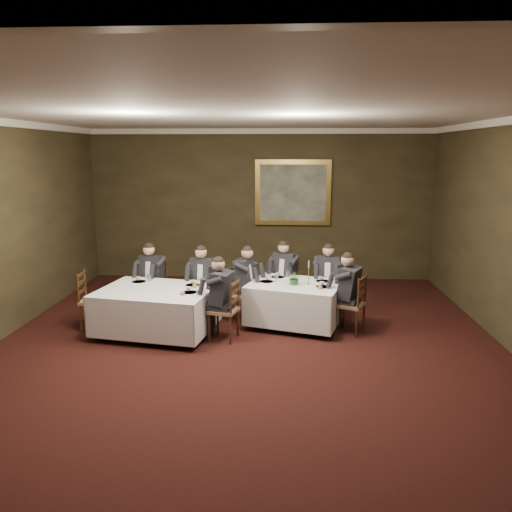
# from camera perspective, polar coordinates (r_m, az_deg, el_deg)

# --- Properties ---
(ground) EXTENTS (10.00, 10.00, 0.00)m
(ground) POSITION_cam_1_polar(r_m,az_deg,el_deg) (7.35, -1.33, -12.10)
(ground) COLOR black
(ground) RESTS_ON ground
(ceiling) EXTENTS (8.00, 10.00, 0.10)m
(ceiling) POSITION_cam_1_polar(r_m,az_deg,el_deg) (6.74, -1.48, 16.23)
(ceiling) COLOR silver
(ceiling) RESTS_ON back_wall
(back_wall) EXTENTS (8.00, 0.10, 3.50)m
(back_wall) POSITION_cam_1_polar(r_m,az_deg,el_deg) (11.78, 0.53, 5.83)
(back_wall) COLOR #2D2716
(back_wall) RESTS_ON ground
(front_wall) EXTENTS (8.00, 0.10, 3.50)m
(front_wall) POSITION_cam_1_polar(r_m,az_deg,el_deg) (2.17, -12.87, -23.18)
(front_wall) COLOR #2D2716
(front_wall) RESTS_ON ground
(crown_molding) EXTENTS (8.00, 10.00, 0.12)m
(crown_molding) POSITION_cam_1_polar(r_m,az_deg,el_deg) (6.74, -1.48, 15.72)
(crown_molding) COLOR white
(crown_molding) RESTS_ON back_wall
(table_main) EXTENTS (1.82, 1.58, 0.67)m
(table_main) POSITION_cam_1_polar(r_m,az_deg,el_deg) (8.69, 4.44, -5.14)
(table_main) COLOR #321A0E
(table_main) RESTS_ON ground
(table_second) EXTENTS (2.06, 1.70, 0.67)m
(table_second) POSITION_cam_1_polar(r_m,az_deg,el_deg) (8.48, -11.27, -5.78)
(table_second) COLOR #321A0E
(table_second) RESTS_ON ground
(chair_main_backleft) EXTENTS (0.58, 0.57, 1.00)m
(chair_main_backleft) POSITION_cam_1_polar(r_m,az_deg,el_deg) (9.58, 3.34, -4.55)
(chair_main_backleft) COLOR brown
(chair_main_backleft) RESTS_ON ground
(diner_main_backleft) EXTENTS (0.57, 0.61, 1.35)m
(diner_main_backleft) POSITION_cam_1_polar(r_m,az_deg,el_deg) (9.51, 3.32, -3.25)
(diner_main_backleft) COLOR black
(diner_main_backleft) RESTS_ON chair_main_backleft
(chair_main_backright) EXTENTS (0.51, 0.50, 1.00)m
(chair_main_backright) POSITION_cam_1_polar(r_m,az_deg,el_deg) (9.39, 8.16, -5.00)
(chair_main_backright) COLOR brown
(chair_main_backright) RESTS_ON ground
(diner_main_backright) EXTENTS (0.49, 0.55, 1.35)m
(diner_main_backright) POSITION_cam_1_polar(r_m,az_deg,el_deg) (9.31, 8.19, -3.67)
(diner_main_backright) COLOR black
(diner_main_backright) RESTS_ON chair_main_backright
(chair_main_endleft) EXTENTS (0.52, 0.53, 1.00)m
(chair_main_endleft) POSITION_cam_1_polar(r_m,az_deg,el_deg) (9.04, -1.55, -5.54)
(chair_main_endleft) COLOR brown
(chair_main_endleft) RESTS_ON ground
(diner_main_endleft) EXTENTS (0.57, 0.51, 1.35)m
(diner_main_endleft) POSITION_cam_1_polar(r_m,az_deg,el_deg) (8.97, -1.49, -4.15)
(diner_main_endleft) COLOR black
(diner_main_endleft) RESTS_ON chair_main_endleft
(chair_main_endright) EXTENTS (0.57, 0.58, 1.00)m
(chair_main_endright) POSITION_cam_1_polar(r_m,az_deg,el_deg) (8.55, 10.75, -6.78)
(chair_main_endright) COLOR brown
(chair_main_endright) RESTS_ON ground
(diner_main_endright) EXTENTS (0.61, 0.57, 1.35)m
(diner_main_endright) POSITION_cam_1_polar(r_m,az_deg,el_deg) (8.48, 10.74, -5.31)
(diner_main_endright) COLOR black
(diner_main_endright) RESTS_ON chair_main_endright
(chair_sec_backleft) EXTENTS (0.54, 0.53, 1.00)m
(chair_sec_backleft) POSITION_cam_1_polar(r_m,az_deg,el_deg) (9.55, -11.61, -4.82)
(chair_sec_backleft) COLOR brown
(chair_sec_backleft) RESTS_ON ground
(diner_sec_backleft) EXTENTS (0.52, 0.57, 1.35)m
(diner_sec_backleft) POSITION_cam_1_polar(r_m,az_deg,el_deg) (9.48, -11.70, -3.52)
(diner_sec_backleft) COLOR black
(diner_sec_backleft) RESTS_ON chair_sec_backleft
(chair_sec_backright) EXTENTS (0.52, 0.51, 1.00)m
(chair_sec_backright) POSITION_cam_1_polar(r_m,az_deg,el_deg) (9.19, -5.95, -5.30)
(chair_sec_backright) COLOR brown
(chair_sec_backright) RESTS_ON ground
(diner_sec_backright) EXTENTS (0.50, 0.56, 1.35)m
(diner_sec_backright) POSITION_cam_1_polar(r_m,az_deg,el_deg) (9.12, -6.01, -3.95)
(diner_sec_backright) COLOR black
(diner_sec_backright) RESTS_ON chair_sec_backright
(chair_sec_endright) EXTENTS (0.51, 0.53, 1.00)m
(chair_sec_endright) POSITION_cam_1_polar(r_m,az_deg,el_deg) (8.14, -3.62, -7.56)
(chair_sec_endright) COLOR brown
(chair_sec_endright) RESTS_ON ground
(diner_sec_endright) EXTENTS (0.56, 0.50, 1.35)m
(diner_sec_endright) POSITION_cam_1_polar(r_m,az_deg,el_deg) (8.07, -3.72, -6.02)
(diner_sec_endright) COLOR black
(diner_sec_endright) RESTS_ON chair_sec_endright
(chair_sec_endleft) EXTENTS (0.45, 0.47, 1.00)m
(chair_sec_endleft) POSITION_cam_1_polar(r_m,az_deg,el_deg) (9.06, -18.03, -6.09)
(chair_sec_endleft) COLOR brown
(chair_sec_endleft) RESTS_ON ground
(centerpiece) EXTENTS (0.27, 0.24, 0.28)m
(centerpiece) POSITION_cam_1_polar(r_m,az_deg,el_deg) (8.48, 4.44, -2.39)
(centerpiece) COLOR #2D5926
(centerpiece) RESTS_ON table_main
(candlestick) EXTENTS (0.06, 0.06, 0.43)m
(candlestick) POSITION_cam_1_polar(r_m,az_deg,el_deg) (8.54, 6.02, -2.20)
(candlestick) COLOR gold
(candlestick) RESTS_ON table_main
(place_setting_table_main) EXTENTS (0.33, 0.31, 0.14)m
(place_setting_table_main) POSITION_cam_1_polar(r_m,az_deg,el_deg) (9.04, 2.84, -2.18)
(place_setting_table_main) COLOR white
(place_setting_table_main) RESTS_ON table_main
(place_setting_table_second) EXTENTS (0.33, 0.31, 0.14)m
(place_setting_table_second) POSITION_cam_1_polar(r_m,az_deg,el_deg) (8.94, -12.88, -2.62)
(place_setting_table_second) COLOR white
(place_setting_table_second) RESTS_ON table_second
(painting) EXTENTS (1.75, 0.09, 1.51)m
(painting) POSITION_cam_1_polar(r_m,az_deg,el_deg) (11.67, 4.23, 7.23)
(painting) COLOR gold
(painting) RESTS_ON back_wall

